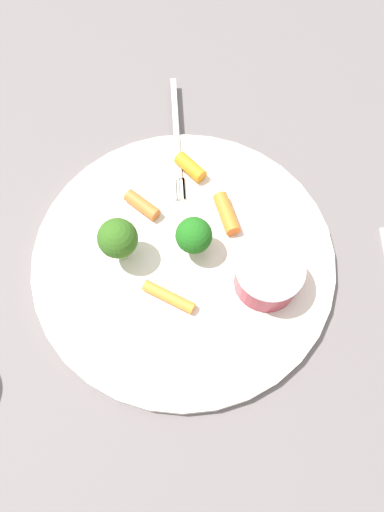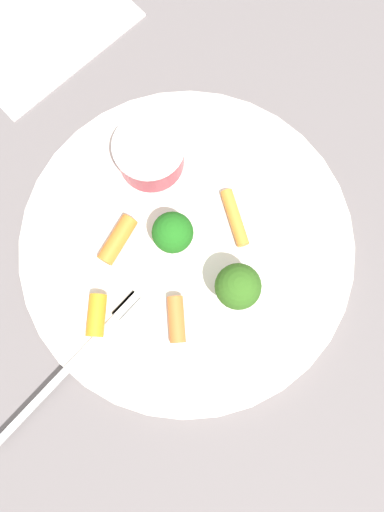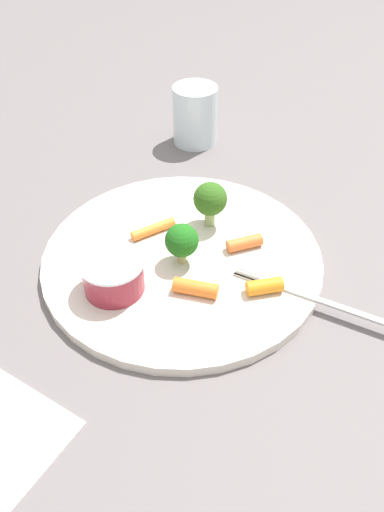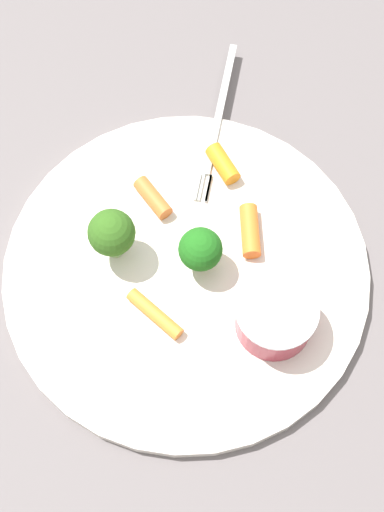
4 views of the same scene
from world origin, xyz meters
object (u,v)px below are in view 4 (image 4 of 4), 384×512
Objects in this scene: broccoli_floret_1 at (200,250)px; fork at (217,122)px; carrot_stick_0 at (155,314)px; carrot_stick_1 at (223,164)px; broccoli_floret_0 at (113,229)px; carrot_stick_3 at (153,198)px; plate at (186,271)px; sauce_cup at (275,317)px; carrot_stick_2 at (250,231)px.

fork is at bearing -172.25° from broccoli_floret_1.
carrot_stick_1 is (-0.15, 0.02, 0.00)m from carrot_stick_0.
broccoli_floret_0 is 0.06m from carrot_stick_3.
broccoli_floret_0 reaches higher than plate.
broccoli_floret_1 is 0.15m from fork.
plate is at bearing -111.22° from sauce_cup.
carrot_stick_2 is at bearing 82.98° from carrot_stick_3.
broccoli_floret_0 is 0.16m from fork.
sauce_cup is 1.36× the size of broccoli_floret_1.
carrot_stick_3 reaches higher than plate.
fork is at bearing -153.47° from sauce_cup.
fork reaches higher than plate.
broccoli_floret_1 is 0.06m from carrot_stick_0.
fork is (-0.15, -0.01, 0.01)m from plate.
carrot_stick_2 is at bearing 32.63° from carrot_stick_1.
carrot_stick_2 is 0.12m from fork.
plate is 0.09m from sauce_cup.
carrot_stick_0 is 0.31× the size of fork.
carrot_stick_2 reaches higher than carrot_stick_3.
carrot_stick_0 is 0.11m from carrot_stick_2.
carrot_stick_0 is 1.34× the size of carrot_stick_3.
plate is at bearing 38.87° from carrot_stick_3.
broccoli_floret_1 is (-0.04, -0.07, 0.01)m from sauce_cup.
carrot_stick_2 is 1.14× the size of carrot_stick_3.
carrot_stick_2 reaches higher than fork.
carrot_stick_1 is 0.80× the size of carrot_stick_2.
plate is at bearing 3.42° from fork.
carrot_stick_0 is 1.18× the size of carrot_stick_2.
carrot_stick_3 reaches higher than fork.
carrot_stick_2 is 0.26× the size of fork.
sauce_cup is at bearing 61.77° from broccoli_floret_1.
broccoli_floret_0 is at bearing -69.75° from carrot_stick_2.
broccoli_floret_0 is 0.32× the size of fork.
sauce_cup is 0.15m from broccoli_floret_0.
carrot_stick_0 is (0.02, -0.10, -0.01)m from sauce_cup.
broccoli_floret_1 is 0.27× the size of fork.
carrot_stick_2 is at bearing 147.34° from carrot_stick_0.
broccoli_floret_1 is 1.19× the size of carrot_stick_3.
plate is 0.05m from carrot_stick_0.
broccoli_floret_0 is 1.51× the size of carrot_stick_1.
broccoli_floret_1 reaches higher than plate.
broccoli_floret_0 is 0.12m from carrot_stick_1.
fork is at bearing 159.49° from carrot_stick_3.
broccoli_floret_0 reaches higher than sauce_cup.
sauce_cup is at bearing 55.45° from carrot_stick_3.
carrot_stick_1 is at bearing 19.16° from fork.
broccoli_floret_1 is 1.30× the size of carrot_stick_1.
plate is at bearing 163.85° from carrot_stick_0.
sauce_cup is 1.77× the size of carrot_stick_1.
broccoli_floret_0 is (-0.04, -0.14, 0.02)m from sauce_cup.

